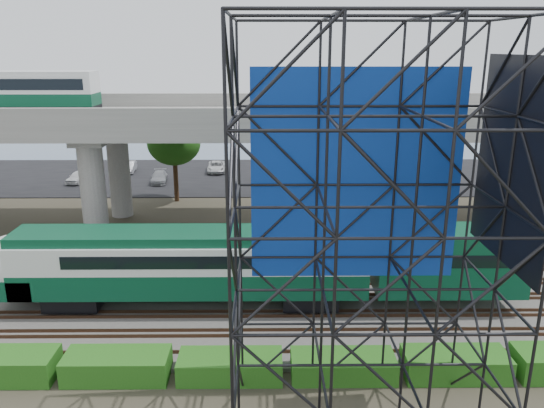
{
  "coord_description": "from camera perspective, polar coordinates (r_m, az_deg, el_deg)",
  "views": [
    {
      "loc": [
        2.67,
        -24.77,
        14.08
      ],
      "look_at": [
        2.94,
        6.0,
        4.98
      ],
      "focal_mm": 35.0,
      "sensor_mm": 36.0,
      "label": 1
    }
  ],
  "objects": [
    {
      "name": "parked_cars",
      "position": [
        59.95,
        -3.3,
        3.53
      ],
      "size": [
        36.67,
        9.46,
        1.25
      ],
      "color": "silver",
      "rests_on": "parking_lot"
    },
    {
      "name": "overpass",
      "position": [
        41.37,
        -5.91,
        8.24
      ],
      "size": [
        80.0,
        12.0,
        12.4
      ],
      "color": "#9E9B93",
      "rests_on": "ground"
    },
    {
      "name": "scaffold_tower",
      "position": [
        18.37,
        10.31,
        -4.89
      ],
      "size": [
        9.36,
        6.36,
        15.0
      ],
      "color": "black",
      "rests_on": "ground"
    },
    {
      "name": "rail_tracks",
      "position": [
        30.24,
        -5.61,
        -10.77
      ],
      "size": [
        90.0,
        9.52,
        0.16
      ],
      "color": "#472D1E",
      "rests_on": "ballast_bed"
    },
    {
      "name": "hedge_strip",
      "position": [
        24.59,
        -4.49,
        -16.94
      ],
      "size": [
        34.6,
        1.8,
        1.2
      ],
      "color": "#184F12",
      "rests_on": "ground"
    },
    {
      "name": "ground",
      "position": [
        28.62,
        -5.95,
        -13.1
      ],
      "size": [
        140.0,
        140.0,
        0.0
      ],
      "primitive_type": "plane",
      "color": "#474233",
      "rests_on": "ground"
    },
    {
      "name": "parking_lot",
      "position": [
        60.49,
        -3.03,
        3.03
      ],
      "size": [
        90.0,
        18.0,
        0.08
      ],
      "primitive_type": "cube",
      "color": "black",
      "rests_on": "ground"
    },
    {
      "name": "trees",
      "position": [
        42.45,
        -10.48,
        4.63
      ],
      "size": [
        40.94,
        16.94,
        7.69
      ],
      "color": "#382314",
      "rests_on": "ground"
    },
    {
      "name": "ballast_bed",
      "position": [
        30.32,
        -5.61,
        -11.07
      ],
      "size": [
        90.0,
        12.0,
        0.2
      ],
      "primitive_type": "cube",
      "color": "slate",
      "rests_on": "ground"
    },
    {
      "name": "suv",
      "position": [
        38.47,
        -12.09,
        -3.99
      ],
      "size": [
        6.23,
        4.31,
        1.58
      ],
      "primitive_type": "imported",
      "rotation": [
        0.0,
        0.0,
        1.9
      ],
      "color": "black",
      "rests_on": "service_road"
    },
    {
      "name": "harbor_water",
      "position": [
        82.03,
        -2.38,
        6.59
      ],
      "size": [
        140.0,
        40.0,
        0.03
      ],
      "primitive_type": "cube",
      "color": "slate",
      "rests_on": "ground"
    },
    {
      "name": "service_road",
      "position": [
        38.06,
        -4.51,
        -5.23
      ],
      "size": [
        90.0,
        5.0,
        0.08
      ],
      "primitive_type": "cube",
      "color": "black",
      "rests_on": "ground"
    },
    {
      "name": "commuter_train",
      "position": [
        29.09,
        -4.54,
        -6.22
      ],
      "size": [
        29.3,
        3.06,
        4.3
      ],
      "color": "black",
      "rests_on": "rail_tracks"
    }
  ]
}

